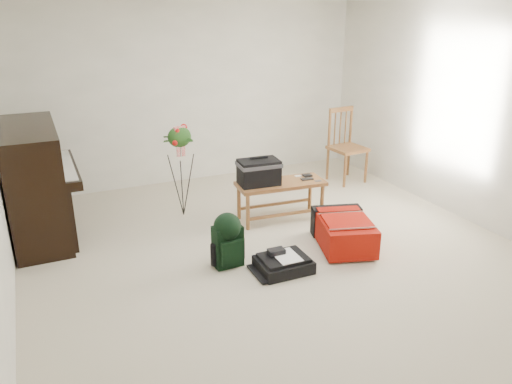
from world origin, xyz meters
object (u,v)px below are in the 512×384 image
black_duffel (283,263)px  green_backpack (228,237)px  flower_stand (181,172)px  red_suitcase (341,229)px  dining_chair (346,146)px  piano (37,184)px  bench (266,176)px

black_duffel → green_backpack: 0.60m
green_backpack → flower_stand: flower_stand is taller
red_suitcase → flower_stand: (-1.31, 1.50, 0.38)m
dining_chair → black_duffel: size_ratio=2.08×
piano → green_backpack: 2.27m
flower_stand → dining_chair: bearing=-6.9°
bench → flower_stand: size_ratio=0.94×
piano → black_duffel: bearing=-41.7°
red_suitcase → green_backpack: 1.29m
bench → flower_stand: 1.04m
piano → bench: piano is taller
bench → flower_stand: bearing=150.1°
red_suitcase → bench: bearing=134.0°
flower_stand → piano: bearing=163.1°
bench → red_suitcase: bench is taller
bench → red_suitcase: size_ratio=1.18×
dining_chair → black_duffel: (-2.06, -2.01, -0.44)m
piano → green_backpack: (1.63, -1.54, -0.29)m
red_suitcase → black_duffel: size_ratio=1.79×
piano → dining_chair: 4.15m
flower_stand → bench: bearing=-47.6°
red_suitcase → black_duffel: red_suitcase is taller
dining_chair → red_suitcase: (-1.24, -1.76, -0.34)m
piano → green_backpack: size_ratio=2.67×
black_duffel → dining_chair: bearing=45.0°
bench → dining_chair: size_ratio=1.02×
red_suitcase → green_backpack: green_backpack is taller
black_duffel → flower_stand: size_ratio=0.44×
piano → black_duffel: 2.84m
green_backpack → bench: bearing=43.2°
piano → flower_stand: size_ratio=1.30×
bench → dining_chair: dining_chair is taller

